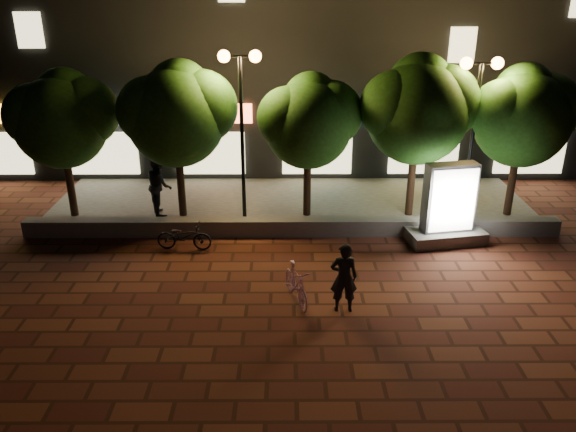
{
  "coord_description": "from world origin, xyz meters",
  "views": [
    {
      "loc": [
        -0.2,
        -11.67,
        7.14
      ],
      "look_at": [
        -0.13,
        1.5,
        1.65
      ],
      "focal_mm": 35.59,
      "sensor_mm": 36.0,
      "label": 1
    }
  ],
  "objects_px": {
    "pedestrian": "(159,185)",
    "street_lamp_right": "(478,97)",
    "ad_kiosk": "(448,211)",
    "scooter_parked": "(184,236)",
    "tree_left": "(178,111)",
    "tree_right": "(419,107)",
    "tree_mid": "(310,118)",
    "scooter_pink": "(296,284)",
    "tree_far_left": "(62,116)",
    "rider": "(344,278)",
    "street_lamp_left": "(241,93)",
    "tree_far_right": "(524,113)"
  },
  "relations": [
    {
      "from": "rider",
      "to": "tree_right",
      "type": "bearing_deg",
      "value": -116.12
    },
    {
      "from": "tree_left",
      "to": "tree_right",
      "type": "height_order",
      "value": "tree_right"
    },
    {
      "from": "tree_left",
      "to": "ad_kiosk",
      "type": "height_order",
      "value": "tree_left"
    },
    {
      "from": "ad_kiosk",
      "to": "rider",
      "type": "xyz_separation_m",
      "value": [
        -3.35,
        -3.75,
        -0.1
      ]
    },
    {
      "from": "tree_left",
      "to": "tree_mid",
      "type": "bearing_deg",
      "value": -0.0
    },
    {
      "from": "tree_mid",
      "to": "street_lamp_left",
      "type": "bearing_deg",
      "value": -172.69
    },
    {
      "from": "ad_kiosk",
      "to": "scooter_pink",
      "type": "relative_size",
      "value": 1.51
    },
    {
      "from": "street_lamp_left",
      "to": "ad_kiosk",
      "type": "relative_size",
      "value": 2.18
    },
    {
      "from": "tree_far_right",
      "to": "scooter_pink",
      "type": "xyz_separation_m",
      "value": [
        -7.0,
        -5.32,
        -2.9
      ]
    },
    {
      "from": "tree_far_left",
      "to": "tree_mid",
      "type": "height_order",
      "value": "tree_far_left"
    },
    {
      "from": "tree_mid",
      "to": "scooter_parked",
      "type": "xyz_separation_m",
      "value": [
        -3.61,
        -2.46,
        -2.81
      ]
    },
    {
      "from": "rider",
      "to": "ad_kiosk",
      "type": "bearing_deg",
      "value": -132.42
    },
    {
      "from": "pedestrian",
      "to": "tree_far_left",
      "type": "bearing_deg",
      "value": 71.89
    },
    {
      "from": "ad_kiosk",
      "to": "pedestrian",
      "type": "height_order",
      "value": "ad_kiosk"
    },
    {
      "from": "tree_mid",
      "to": "tree_right",
      "type": "bearing_deg",
      "value": 0.0
    },
    {
      "from": "tree_mid",
      "to": "scooter_pink",
      "type": "height_order",
      "value": "tree_mid"
    },
    {
      "from": "street_lamp_left",
      "to": "rider",
      "type": "height_order",
      "value": "street_lamp_left"
    },
    {
      "from": "tree_left",
      "to": "tree_right",
      "type": "distance_m",
      "value": 7.3
    },
    {
      "from": "tree_far_left",
      "to": "scooter_parked",
      "type": "relative_size",
      "value": 2.97
    },
    {
      "from": "tree_far_right",
      "to": "street_lamp_left",
      "type": "xyz_separation_m",
      "value": [
        -8.55,
        -0.26,
        0.66
      ]
    },
    {
      "from": "scooter_pink",
      "to": "rider",
      "type": "bearing_deg",
      "value": -37.66
    },
    {
      "from": "scooter_parked",
      "to": "pedestrian",
      "type": "distance_m",
      "value": 2.86
    },
    {
      "from": "tree_far_left",
      "to": "pedestrian",
      "type": "distance_m",
      "value": 3.54
    },
    {
      "from": "ad_kiosk",
      "to": "scooter_parked",
      "type": "bearing_deg",
      "value": -176.21
    },
    {
      "from": "street_lamp_right",
      "to": "tree_far_right",
      "type": "bearing_deg",
      "value": 9.61
    },
    {
      "from": "tree_left",
      "to": "scooter_pink",
      "type": "height_order",
      "value": "tree_left"
    },
    {
      "from": "tree_far_right",
      "to": "rider",
      "type": "bearing_deg",
      "value": -136.03
    },
    {
      "from": "ad_kiosk",
      "to": "scooter_parked",
      "type": "relative_size",
      "value": 1.53
    },
    {
      "from": "scooter_pink",
      "to": "pedestrian",
      "type": "bearing_deg",
      "value": 110.69
    },
    {
      "from": "rider",
      "to": "pedestrian",
      "type": "relative_size",
      "value": 0.89
    },
    {
      "from": "pedestrian",
      "to": "street_lamp_right",
      "type": "bearing_deg",
      "value": -111.71
    },
    {
      "from": "tree_left",
      "to": "scooter_pink",
      "type": "relative_size",
      "value": 3.11
    },
    {
      "from": "scooter_pink",
      "to": "tree_mid",
      "type": "bearing_deg",
      "value": 67.0
    },
    {
      "from": "tree_left",
      "to": "street_lamp_right",
      "type": "bearing_deg",
      "value": -1.68
    },
    {
      "from": "street_lamp_left",
      "to": "scooter_parked",
      "type": "distance_m",
      "value": 4.51
    },
    {
      "from": "scooter_pink",
      "to": "scooter_parked",
      "type": "relative_size",
      "value": 1.01
    },
    {
      "from": "tree_left",
      "to": "rider",
      "type": "xyz_separation_m",
      "value": [
        4.58,
        -5.71,
        -2.59
      ]
    },
    {
      "from": "tree_mid",
      "to": "tree_right",
      "type": "height_order",
      "value": "tree_right"
    },
    {
      "from": "street_lamp_left",
      "to": "rider",
      "type": "bearing_deg",
      "value": -64.23
    },
    {
      "from": "tree_left",
      "to": "scooter_parked",
      "type": "relative_size",
      "value": 3.14
    },
    {
      "from": "tree_left",
      "to": "rider",
      "type": "relative_size",
      "value": 2.86
    },
    {
      "from": "scooter_pink",
      "to": "scooter_parked",
      "type": "height_order",
      "value": "scooter_pink"
    },
    {
      "from": "ad_kiosk",
      "to": "pedestrian",
      "type": "distance_m",
      "value": 8.94
    },
    {
      "from": "tree_left",
      "to": "scooter_parked",
      "type": "bearing_deg",
      "value": -81.14
    },
    {
      "from": "street_lamp_right",
      "to": "rider",
      "type": "xyz_separation_m",
      "value": [
        -4.37,
        -5.45,
        -3.04
      ]
    },
    {
      "from": "tree_far_right",
      "to": "street_lamp_right",
      "type": "height_order",
      "value": "street_lamp_right"
    },
    {
      "from": "tree_mid",
      "to": "tree_far_right",
      "type": "bearing_deg",
      "value": 0.0
    },
    {
      "from": "ad_kiosk",
      "to": "rider",
      "type": "height_order",
      "value": "ad_kiosk"
    },
    {
      "from": "street_lamp_left",
      "to": "street_lamp_right",
      "type": "xyz_separation_m",
      "value": [
        7.0,
        0.0,
        -0.13
      ]
    },
    {
      "from": "tree_far_left",
      "to": "street_lamp_right",
      "type": "distance_m",
      "value": 12.47
    }
  ]
}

